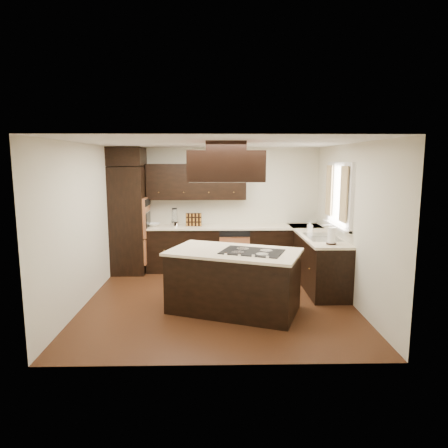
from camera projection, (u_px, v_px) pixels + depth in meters
The scene contains 30 objects.
floor at pixel (219, 300), 6.48m from camera, with size 4.20×4.20×0.02m, color #552E16.
ceiling at pixel (218, 142), 6.09m from camera, with size 4.20×4.20×0.02m, color silver.
wall_back at pixel (218, 208), 8.37m from camera, with size 4.20×0.02×2.50m, color beige.
wall_front at pixel (220, 255), 4.20m from camera, with size 4.20×0.02×2.50m, color beige.
wall_left at pixel (84, 224), 6.24m from camera, with size 0.02×4.20×2.50m, color beige.
wall_right at pixel (351, 223), 6.33m from camera, with size 0.02×4.20×2.50m, color beige.
oven_column at pixel (129, 220), 7.96m from camera, with size 0.65×0.75×2.12m, color black.
wall_oven_face at pixel (147, 217), 7.96m from camera, with size 0.05×0.62×0.78m, color #C87444.
base_cabinets_back at pixel (220, 249), 8.19m from camera, with size 2.93×0.60×0.88m, color black.
base_cabinets_right at pixel (316, 259), 7.34m from camera, with size 0.60×2.40×0.88m, color black.
countertop_back at pixel (220, 227), 8.10m from camera, with size 2.93×0.63×0.04m, color #FFEFCA.
countertop_right at pixel (316, 235), 7.26m from camera, with size 0.63×2.40×0.04m, color #FFEFCA.
upper_cabinets at pixel (197, 182), 8.09m from camera, with size 2.00×0.34×0.72m, color black.
dishwasher_front at pixel (235, 254), 7.91m from camera, with size 0.60×0.05×0.72m, color #C87444.
window_frame at pixel (339, 195), 6.81m from camera, with size 0.06×1.32×1.12m, color white.
window_pane at pixel (341, 195), 6.81m from camera, with size 0.00×1.20×1.00m, color white.
curtain_left at pixel (344, 194), 6.38m from camera, with size 0.02×0.34×0.90m, color beige.
curtain_right at pixel (329, 190), 7.21m from camera, with size 0.02×0.34×0.90m, color beige.
sink_rim at pixel (322, 237), 6.92m from camera, with size 0.52×0.84×0.01m, color silver.
island at pixel (234, 282), 5.96m from camera, with size 1.83×1.00×0.88m, color black.
island_top at pixel (234, 252), 5.89m from camera, with size 1.90×1.07×0.04m, color #FFEFCA.
cooktop at pixel (252, 252), 5.79m from camera, with size 0.87×0.58×0.01m, color black.
range_hood at pixel (226, 166), 5.60m from camera, with size 1.05×0.72×0.42m, color black.
hood_duct at pixel (226, 146), 5.56m from camera, with size 0.55×0.50×0.13m, color black.
blender_base at pixel (175, 224), 7.99m from camera, with size 0.15×0.15×0.10m, color silver.
blender_pitcher at pixel (175, 216), 7.96m from camera, with size 0.13×0.13×0.26m, color silver.
spice_rack at pixel (194, 220), 8.08m from camera, with size 0.32×0.08×0.26m, color black.
mixing_bowl at pixel (154, 225), 8.08m from camera, with size 0.25×0.25×0.06m, color white.
soap_bottle at pixel (310, 226), 7.44m from camera, with size 0.09×0.09×0.20m, color white.
paper_towel at pixel (332, 236), 6.31m from camera, with size 0.13×0.13×0.27m, color white.
Camera 1 is at (-0.04, -6.21, 2.23)m, focal length 32.00 mm.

